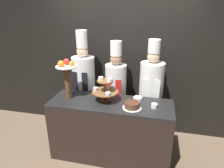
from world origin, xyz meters
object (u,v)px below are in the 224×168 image
at_px(chef_center_left, 116,87).
at_px(chef_center_right, 151,89).
at_px(tiered_stand, 105,89).
at_px(serving_bowl_far, 138,99).
at_px(cake_round, 132,105).
at_px(chef_left, 84,81).
at_px(fruit_pedestal, 67,75).
at_px(cup_white, 154,106).

bearing_deg(chef_center_left, chef_center_right, -0.01).
distance_m(tiered_stand, chef_center_left, 0.53).
bearing_deg(tiered_stand, serving_bowl_far, 15.33).
height_order(chef_center_left, chef_center_right, chef_center_right).
bearing_deg(serving_bowl_far, chef_center_left, 138.25).
height_order(tiered_stand, cake_round, tiered_stand).
xyz_separation_m(tiered_stand, chef_left, (-0.52, 0.50, -0.10)).
distance_m(cake_round, chef_center_right, 0.68).
relative_size(chef_left, chef_center_left, 1.09).
xyz_separation_m(tiered_stand, fruit_pedestal, (-0.57, -0.02, 0.18)).
bearing_deg(chef_center_left, tiered_stand, -95.96).
height_order(cake_round, chef_center_right, chef_center_right).
distance_m(cake_round, serving_bowl_far, 0.28).
relative_size(tiered_stand, cup_white, 4.56).
bearing_deg(tiered_stand, chef_left, 136.01).
bearing_deg(serving_bowl_far, cup_white, -38.99).
height_order(tiered_stand, fruit_pedestal, fruit_pedestal).
relative_size(cake_round, serving_bowl_far, 1.76).
distance_m(tiered_stand, serving_bowl_far, 0.51).
relative_size(fruit_pedestal, chef_center_right, 0.33).
distance_m(fruit_pedestal, chef_left, 0.60).
relative_size(tiered_stand, chef_left, 0.20).
bearing_deg(cake_round, chef_center_right, 70.61).
xyz_separation_m(tiered_stand, cake_round, (0.42, -0.14, -0.14)).
relative_size(tiered_stand, cake_round, 1.48).
distance_m(chef_left, chef_center_right, 1.16).
bearing_deg(chef_left, tiered_stand, -43.99).
bearing_deg(cup_white, chef_center_right, 97.12).
relative_size(fruit_pedestal, chef_center_left, 0.34).
bearing_deg(cup_white, serving_bowl_far, 141.01).
relative_size(serving_bowl_far, chef_left, 0.08).
height_order(cup_white, chef_center_left, chef_center_left).
height_order(tiered_stand, chef_center_right, chef_center_right).
distance_m(tiered_stand, cake_round, 0.46).
xyz_separation_m(cup_white, chef_center_right, (-0.07, 0.57, 0.01)).
distance_m(serving_bowl_far, chef_left, 1.05).
height_order(cake_round, chef_center_left, chef_center_left).
bearing_deg(fruit_pedestal, cup_white, -2.06).
relative_size(tiered_stand, chef_center_right, 0.22).
xyz_separation_m(chef_left, chef_center_left, (0.57, 0.00, -0.06)).
height_order(cup_white, chef_center_right, chef_center_right).
distance_m(fruit_pedestal, cake_round, 1.04).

